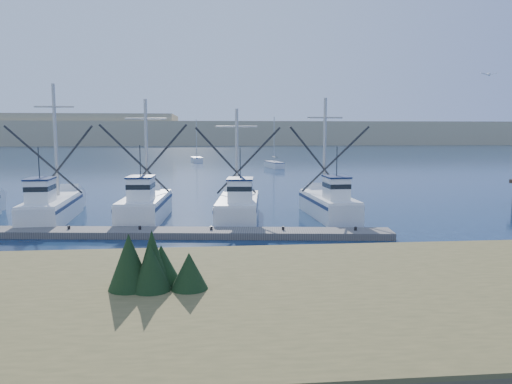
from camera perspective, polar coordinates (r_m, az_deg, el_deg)
ground at (r=24.18m, az=9.35°, el=-7.08°), size 500.00×500.00×0.00m
shore_bank at (r=13.73m, az=-13.43°, el=-14.69°), size 40.00×10.00×1.60m
floating_dock at (r=28.69m, az=-13.12°, el=-4.56°), size 28.06×5.18×0.37m
dune_ridge at (r=232.73m, az=-4.14°, el=6.73°), size 360.00×60.00×10.00m
trawler_fleet at (r=33.43m, az=-12.75°, el=-1.62°), size 26.50×8.60×8.97m
sailboat_near at (r=80.08m, az=2.09°, el=3.13°), size 2.58×6.08×8.10m
sailboat_far at (r=94.85m, az=-6.79°, el=3.68°), size 2.43×5.54×8.10m
flying_gull at (r=38.72m, az=25.09°, el=12.11°), size 1.22×0.22×0.22m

